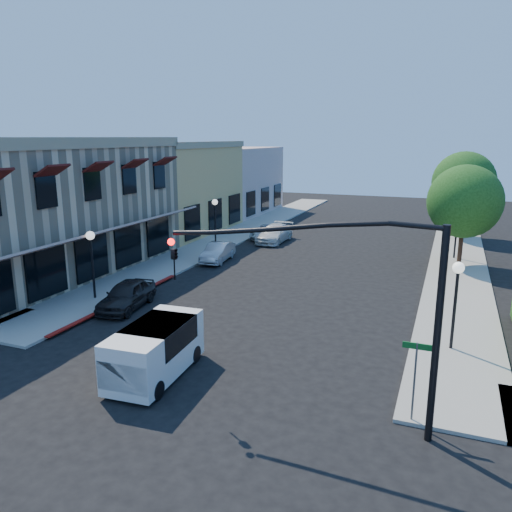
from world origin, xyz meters
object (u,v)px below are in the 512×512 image
at_px(lamppost_right_near, 457,283).
at_px(white_van, 154,348).
at_px(parked_car_b, 218,252).
at_px(lamppost_left_far, 215,210).
at_px(street_name_sign, 415,369).
at_px(lamppost_left_near, 91,248).
at_px(parked_car_d, 265,232).
at_px(parked_car_a, 127,295).
at_px(street_tree_b, 464,183).
at_px(parked_car_c, 274,234).
at_px(street_tree_a, 465,202).
at_px(signal_mast_arm, 357,289).
at_px(lamppost_right_far, 457,220).

xyz_separation_m(lamppost_right_near, white_van, (-9.52, -6.04, -1.67)).
height_order(lamppost_right_near, parked_car_b, lamppost_right_near).
distance_m(lamppost_left_far, parked_car_b, 5.38).
distance_m(street_name_sign, lamppost_left_near, 17.05).
relative_size(lamppost_left_far, parked_car_d, 0.92).
bearing_deg(parked_car_a, street_tree_b, 50.74).
height_order(parked_car_c, parked_car_d, parked_car_c).
relative_size(street_tree_a, signal_mast_arm, 0.81).
distance_m(signal_mast_arm, parked_car_d, 27.42).
bearing_deg(parked_car_b, parked_car_c, 73.62).
relative_size(street_tree_a, parked_car_c, 1.40).
distance_m(lamppost_left_far, lamppost_right_far, 17.12).
bearing_deg(parked_car_b, signal_mast_arm, -58.85).
xyz_separation_m(street_tree_a, lamppost_right_near, (-0.30, -14.00, -1.46)).
relative_size(lamppost_left_far, parked_car_b, 0.95).
xyz_separation_m(street_name_sign, parked_car_a, (-13.70, 5.34, -1.03)).
distance_m(parked_car_b, parked_car_d, 8.38).
bearing_deg(street_tree_a, parked_car_c, 167.56).
relative_size(lamppost_right_near, parked_car_c, 0.77).
xyz_separation_m(street_tree_a, parked_car_b, (-15.00, -4.37, -3.57)).
bearing_deg(parked_car_a, parked_car_d, 81.41).
bearing_deg(parked_car_d, signal_mast_arm, -67.05).
bearing_deg(parked_car_d, street_name_sign, -63.30).
xyz_separation_m(street_tree_b, parked_car_a, (-15.00, -24.46, -3.87)).
bearing_deg(street_name_sign, parked_car_b, 131.61).
height_order(street_tree_b, parked_car_a, street_tree_b).
height_order(street_tree_a, lamppost_left_far, street_tree_a).
bearing_deg(street_name_sign, parked_car_d, 119.43).
xyz_separation_m(parked_car_a, parked_car_c, (1.40, 17.46, -0.00)).
distance_m(signal_mast_arm, parked_car_b, 20.43).
bearing_deg(street_tree_a, lamppost_left_near, -141.02).
distance_m(street_tree_a, street_tree_b, 10.01).
bearing_deg(street_tree_b, lamppost_left_far, -149.97).
xyz_separation_m(lamppost_left_far, parked_car_d, (2.57, 4.00, -2.20)).
relative_size(lamppost_left_near, parked_car_a, 0.90).
bearing_deg(parked_car_d, street_tree_b, 19.43).
bearing_deg(lamppost_right_near, street_name_sign, -99.78).
height_order(street_tree_b, lamppost_right_far, street_tree_b).
height_order(street_tree_a, lamppost_right_far, street_tree_a).
distance_m(lamppost_right_far, parked_car_d, 14.73).
height_order(street_tree_a, parked_car_a, street_tree_a).
relative_size(lamppost_left_near, lamppost_left_far, 1.00).
distance_m(street_tree_b, parked_car_c, 15.78).
xyz_separation_m(street_tree_a, lamppost_left_far, (-17.30, 0.00, -1.46)).
relative_size(white_van, parked_car_d, 1.10).
relative_size(street_tree_b, lamppost_left_far, 1.97).
xyz_separation_m(street_tree_a, signal_mast_arm, (-2.94, -20.50, -0.11)).
bearing_deg(lamppost_right_near, parked_car_a, -178.19).
relative_size(signal_mast_arm, lamppost_right_near, 2.24).
distance_m(street_name_sign, parked_car_a, 14.74).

